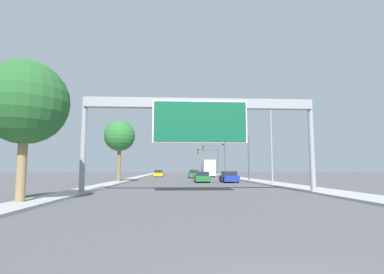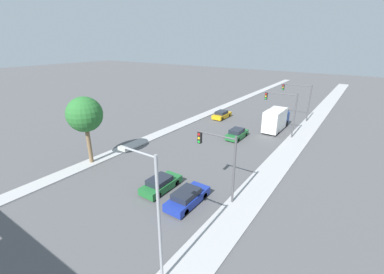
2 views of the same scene
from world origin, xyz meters
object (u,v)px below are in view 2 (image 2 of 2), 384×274
(car_mid_center, at_px, (161,184))
(traffic_light_mid_block, at_px, (285,107))
(car_far_right, at_px, (237,134))
(palm_tree_background, at_px, (85,115))
(truck_box_primary, at_px, (276,120))
(street_lamp_right, at_px, (154,210))
(car_far_left, at_px, (222,115))
(traffic_light_far_intersection, at_px, (300,96))
(traffic_light_near_intersection, at_px, (222,157))
(car_far_center, at_px, (187,197))

(car_mid_center, xyz_separation_m, traffic_light_mid_block, (5.24, 21.93, 3.92))
(car_far_right, distance_m, palm_tree_background, 21.15)
(truck_box_primary, relative_size, street_lamp_right, 0.88)
(car_far_left, height_order, car_mid_center, car_far_left)
(traffic_light_far_intersection, xyz_separation_m, palm_tree_background, (-15.84, -32.15, 1.42))
(traffic_light_far_intersection, distance_m, street_lamp_right, 39.71)
(car_far_left, relative_size, traffic_light_mid_block, 0.67)
(truck_box_primary, xyz_separation_m, palm_tree_background, (-14.24, -24.52, 4.18))
(traffic_light_mid_block, bearing_deg, car_far_left, 163.97)
(traffic_light_mid_block, xyz_separation_m, street_lamp_right, (1.26, -29.68, 0.45))
(car_far_right, distance_m, car_far_left, 10.80)
(car_mid_center, bearing_deg, street_lamp_right, -50.03)
(car_far_right, distance_m, truck_box_primary, 7.96)
(street_lamp_right, bearing_deg, traffic_light_mid_block, 92.43)
(car_far_right, xyz_separation_m, traffic_light_far_intersection, (5.11, 14.70, 3.84))
(palm_tree_background, bearing_deg, car_far_right, 58.39)
(palm_tree_background, relative_size, street_lamp_right, 0.95)
(traffic_light_near_intersection, xyz_separation_m, palm_tree_background, (-16.29, -2.15, 1.67))
(palm_tree_background, bearing_deg, car_mid_center, 1.16)
(car_far_left, bearing_deg, car_far_center, -67.92)
(car_far_center, bearing_deg, traffic_light_near_intersection, 49.08)
(street_lamp_right, bearing_deg, car_mid_center, 129.97)
(traffic_light_far_intersection, bearing_deg, palm_tree_background, -116.23)
(car_far_center, height_order, palm_tree_background, palm_tree_background)
(palm_tree_background, height_order, street_lamp_right, street_lamp_right)
(car_far_center, bearing_deg, traffic_light_mid_block, 85.56)
(truck_box_primary, relative_size, traffic_light_mid_block, 1.10)
(car_far_center, bearing_deg, truck_box_primary, 90.00)
(car_mid_center, xyz_separation_m, palm_tree_background, (-10.74, -0.22, 5.31))
(car_far_right, xyz_separation_m, traffic_light_mid_block, (5.24, 4.70, 3.86))
(car_far_right, bearing_deg, palm_tree_background, -121.61)
(palm_tree_background, bearing_deg, traffic_light_near_intersection, 7.51)
(car_mid_center, distance_m, traffic_light_mid_block, 22.88)
(traffic_light_far_intersection, height_order, palm_tree_background, palm_tree_background)
(car_far_left, bearing_deg, street_lamp_right, -67.87)
(car_far_right, bearing_deg, truck_box_primary, 63.67)
(car_far_center, bearing_deg, palm_tree_background, 179.10)
(car_far_right, distance_m, traffic_light_near_intersection, 16.67)
(car_far_center, relative_size, street_lamp_right, 0.56)
(traffic_light_mid_block, bearing_deg, car_mid_center, -103.43)
(car_far_right, xyz_separation_m, truck_box_primary, (3.50, 7.07, 1.07))
(traffic_light_mid_block, xyz_separation_m, traffic_light_far_intersection, (-0.13, 10.00, -0.02))
(car_mid_center, bearing_deg, car_far_left, 105.38)
(traffic_light_near_intersection, bearing_deg, car_far_right, 109.96)
(traffic_light_mid_block, distance_m, street_lamp_right, 29.71)
(car_mid_center, bearing_deg, traffic_light_near_intersection, 19.16)
(car_far_center, distance_m, traffic_light_far_intersection, 32.64)
(car_far_right, xyz_separation_m, car_far_center, (3.50, -17.67, -0.04))
(traffic_light_near_intersection, bearing_deg, truck_box_primary, 95.25)
(car_far_right, relative_size, traffic_light_far_intersection, 0.65)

